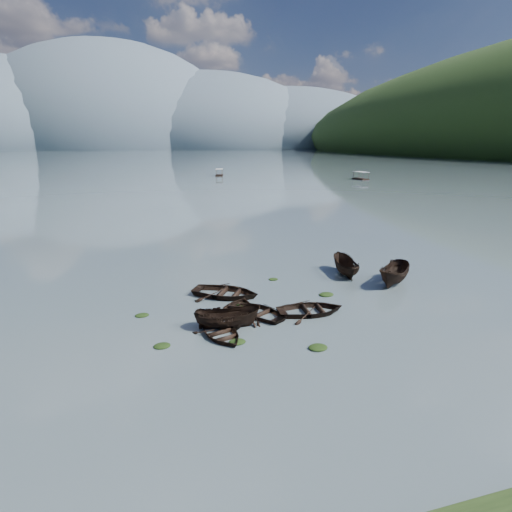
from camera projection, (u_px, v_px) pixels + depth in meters
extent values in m
plane|color=#4E5C62|center=(313.00, 345.00, 22.72)|extent=(2400.00, 2400.00, 0.00)
ellipsoid|color=#475666|center=(9.00, 149.00, 788.97)|extent=(520.00, 520.00, 280.00)
ellipsoid|color=#475666|center=(115.00, 149.00, 840.93)|extent=(520.00, 520.00, 340.00)
ellipsoid|color=#475666|center=(209.00, 148.00, 892.90)|extent=(520.00, 520.00, 260.00)
ellipsoid|color=#475666|center=(285.00, 148.00, 939.67)|extent=(520.00, 520.00, 220.00)
imported|color=black|center=(221.00, 336.00, 23.75)|extent=(3.67, 4.41, 0.79)
imported|color=black|center=(238.00, 316.00, 26.58)|extent=(5.00, 5.57, 0.95)
imported|color=black|center=(228.00, 327.00, 24.89)|extent=(4.28, 2.13, 1.58)
imported|color=black|center=(259.00, 314.00, 26.76)|extent=(4.47, 4.90, 0.83)
imported|color=black|center=(311.00, 313.00, 26.94)|extent=(4.77, 3.57, 0.94)
imported|color=black|center=(394.00, 284.00, 32.64)|extent=(4.98, 4.62, 1.91)
imported|color=black|center=(226.00, 296.00, 29.94)|extent=(6.22, 5.76, 1.05)
imported|color=black|center=(345.00, 274.00, 34.95)|extent=(2.48, 4.71, 1.73)
ellipsoid|color=black|center=(162.00, 347.00, 22.54)|extent=(0.96, 0.78, 0.21)
ellipsoid|color=black|center=(237.00, 343.00, 22.98)|extent=(0.99, 0.79, 0.22)
ellipsoid|color=black|center=(318.00, 348.00, 22.33)|extent=(1.11, 0.88, 0.24)
ellipsoid|color=black|center=(273.00, 280.00, 33.61)|extent=(0.80, 0.68, 0.18)
ellipsoid|color=black|center=(326.00, 295.00, 30.16)|extent=(1.13, 0.90, 0.23)
ellipsoid|color=black|center=(142.00, 316.00, 26.55)|extent=(0.91, 0.74, 0.19)
ellipsoid|color=black|center=(242.00, 306.00, 28.24)|extent=(0.99, 0.82, 0.21)
ellipsoid|color=black|center=(391.00, 281.00, 33.18)|extent=(1.09, 0.87, 0.24)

